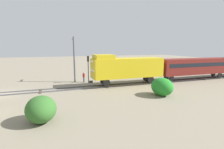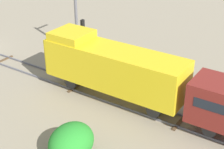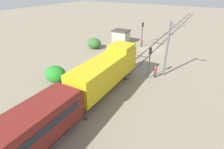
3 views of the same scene
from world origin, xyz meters
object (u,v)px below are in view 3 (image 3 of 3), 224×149
Objects in this scene: worker_by_signal at (155,71)px; catenary_mast at (167,48)px; worker_near_track at (142,42)px; relay_hut at (121,36)px; locomotive at (107,69)px; traffic_signal_near at (142,29)px; traffic_signal_mid at (150,57)px.

worker_by_signal is 0.22× the size of catenary_mast.
worker_near_track is 0.49× the size of relay_hut.
traffic_signal_near is (3.20, -19.69, 0.34)m from locomotive.
traffic_signal_mid is 2.60× the size of worker_by_signal.
locomotive is 19.75m from relay_hut.
traffic_signal_near is 0.60× the size of catenary_mast.
worker_by_signal is at bearing 133.57° from relay_hut.
traffic_signal_near is at bearing 166.99° from worker_by_signal.
traffic_signal_near is 1.29× the size of relay_hut.
locomotive is 8.96m from catenary_mast.
worker_by_signal is at bearing 118.25° from traffic_signal_near.
traffic_signal_mid is (-3.40, -5.30, 0.29)m from locomotive.
relay_hut is (4.30, 1.47, -1.72)m from traffic_signal_near.
worker_by_signal is (-6.60, 11.71, 0.00)m from worker_near_track.
traffic_signal_near reaches higher than worker_near_track.
locomotive reaches higher than relay_hut.
locomotive is 6.82× the size of worker_by_signal.
catenary_mast is at bearing 138.99° from relay_hut.
catenary_mast is 16.86m from relay_hut.
traffic_signal_near reaches higher than traffic_signal_mid.
catenary_mast is (-5.06, -7.29, 1.25)m from locomotive.
locomotive reaches higher than worker_by_signal.
catenary_mast is (-0.86, -1.37, 3.03)m from worker_by_signal.
traffic_signal_mid is at bearing -93.49° from worker_by_signal.
traffic_signal_near is 1.02× the size of traffic_signal_mid.
relay_hut is at bearing -41.01° from catenary_mast.
relay_hut is (5.10, -0.59, 0.40)m from worker_near_track.
traffic_signal_mid is 13.78m from worker_near_track.
worker_near_track is (2.40, -17.62, -1.78)m from locomotive.
traffic_signal_mid reaches higher than worker_by_signal.
worker_by_signal is 0.49× the size of relay_hut.
traffic_signal_mid is (-6.60, 14.39, -0.05)m from traffic_signal_near.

